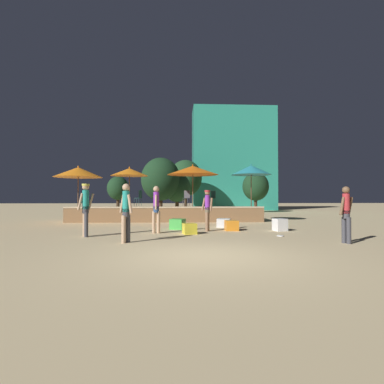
{
  "coord_description": "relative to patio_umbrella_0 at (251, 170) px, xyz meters",
  "views": [
    {
      "loc": [
        -0.6,
        -6.91,
        1.36
      ],
      "look_at": [
        0.0,
        4.91,
        1.56
      ],
      "focal_mm": 28.0,
      "sensor_mm": 36.0,
      "label": 1
    }
  ],
  "objects": [
    {
      "name": "bistro_chair_1",
      "position": [
        -1.94,
        1.89,
        -1.47
      ],
      "size": [
        0.48,
        0.48,
        0.9
      ],
      "rotation": [
        0.0,
        0.0,
        5.53
      ],
      "color": "#1E4C47",
      "rests_on": "wooden_deck"
    },
    {
      "name": "cube_seat_2",
      "position": [
        -4.09,
        -3.68,
        -2.64
      ],
      "size": [
        0.72,
        0.72,
        0.44
      ],
      "rotation": [
        0.0,
        0.0,
        -0.31
      ],
      "color": "#4CC651",
      "rests_on": "ground"
    },
    {
      "name": "bistro_chair_2",
      "position": [
        -3.56,
        1.05,
        -1.47
      ],
      "size": [
        0.44,
        0.44,
        0.9
      ],
      "rotation": [
        0.0,
        0.0,
        5.92
      ],
      "color": "#47474C",
      "rests_on": "wooden_deck"
    },
    {
      "name": "person_2",
      "position": [
        -7.26,
        -5.98,
        -1.81
      ],
      "size": [
        0.52,
        0.39,
        1.83
      ],
      "rotation": [
        0.0,
        0.0,
        2.17
      ],
      "color": "#3F3F47",
      "rests_on": "ground"
    },
    {
      "name": "cube_seat_3",
      "position": [
        -3.66,
        -5.36,
        -2.67
      ],
      "size": [
        0.55,
        0.55,
        0.39
      ],
      "rotation": [
        0.0,
        0.0,
        0.21
      ],
      "color": "yellow",
      "rests_on": "ground"
    },
    {
      "name": "person_4",
      "position": [
        0.84,
        -7.86,
        -1.96
      ],
      "size": [
        0.53,
        0.28,
        1.68
      ],
      "rotation": [
        0.0,
        0.0,
        1.93
      ],
      "color": "#3F3F47",
      "rests_on": "ground"
    },
    {
      "name": "person_1",
      "position": [
        -5.65,
        -7.39,
        -1.9
      ],
      "size": [
        0.47,
        0.41,
        1.76
      ],
      "rotation": [
        0.0,
        0.0,
        0.87
      ],
      "color": "tan",
      "rests_on": "ground"
    },
    {
      "name": "frisbee_disc",
      "position": [
        -0.55,
        -6.19,
        -2.84
      ],
      "size": [
        0.24,
        0.24,
        0.03
      ],
      "color": "white",
      "rests_on": "ground"
    },
    {
      "name": "patio_umbrella_1",
      "position": [
        -9.4,
        -0.15,
        -0.17
      ],
      "size": [
        2.53,
        2.53,
        3.04
      ],
      "color": "brown",
      "rests_on": "ground"
    },
    {
      "name": "cube_seat_4",
      "position": [
        0.02,
        -4.54,
        -2.62
      ],
      "size": [
        0.55,
        0.55,
        0.49
      ],
      "rotation": [
        0.0,
        0.0,
        0.22
      ],
      "color": "white",
      "rests_on": "ground"
    },
    {
      "name": "person_0",
      "position": [
        -2.91,
        -4.49,
        -1.95
      ],
      "size": [
        0.47,
        0.28,
        1.64
      ],
      "rotation": [
        0.0,
        0.0,
        4.39
      ],
      "color": "#997051",
      "rests_on": "ground"
    },
    {
      "name": "background_tree_0",
      "position": [
        2.88,
        9.85,
        -0.56
      ],
      "size": [
        2.32,
        2.32,
        3.59
      ],
      "color": "#3D2B1C",
      "rests_on": "ground"
    },
    {
      "name": "cube_seat_1",
      "position": [
        -2.01,
        -3.0,
        -2.67
      ],
      "size": [
        0.71,
        0.71,
        0.39
      ],
      "rotation": [
        0.0,
        0.0,
        -0.27
      ],
      "color": "white",
      "rests_on": "ground"
    },
    {
      "name": "background_tree_3",
      "position": [
        -5.33,
        6.03,
        -0.16
      ],
      "size": [
        2.92,
        2.92,
        4.31
      ],
      "color": "#3D2B1C",
      "rests_on": "ground"
    },
    {
      "name": "patio_umbrella_2",
      "position": [
        -6.7,
        -0.07,
        -0.14
      ],
      "size": [
        2.02,
        2.02,
        3.01
      ],
      "color": "brown",
      "rests_on": "ground"
    },
    {
      "name": "person_3",
      "position": [
        -4.91,
        -5.07,
        -1.89
      ],
      "size": [
        0.3,
        0.52,
        1.78
      ],
      "rotation": [
        0.0,
        0.0,
        3.16
      ],
      "color": "tan",
      "rests_on": "ground"
    },
    {
      "name": "patio_umbrella_3",
      "position": [
        -3.26,
        -0.13,
        -0.04
      ],
      "size": [
        2.78,
        2.78,
        3.15
      ],
      "color": "brown",
      "rests_on": "ground"
    },
    {
      "name": "ground_plane",
      "position": [
        -3.53,
        -9.49,
        -2.86
      ],
      "size": [
        120.0,
        120.0,
        0.0
      ],
      "primitive_type": "plane",
      "color": "#D1B784"
    },
    {
      "name": "bistro_chair_0",
      "position": [
        -6.31,
        1.04,
        -1.47
      ],
      "size": [
        0.44,
        0.44,
        0.9
      ],
      "rotation": [
        0.0,
        0.0,
        4.35
      ],
      "color": "#1E4C47",
      "rests_on": "wooden_deck"
    },
    {
      "name": "wooden_deck",
      "position": [
        -4.74,
        1.06,
        -2.47
      ],
      "size": [
        10.72,
        2.84,
        0.85
      ],
      "color": "olive",
      "rests_on": "ground"
    },
    {
      "name": "cube_seat_0",
      "position": [
        -1.9,
        -4.31,
        -2.66
      ],
      "size": [
        0.52,
        0.52,
        0.41
      ],
      "rotation": [
        0.0,
        0.0,
        0.03
      ],
      "color": "orange",
      "rests_on": "ground"
    },
    {
      "name": "background_tree_2",
      "position": [
        -4.11,
        6.59,
        -0.78
      ],
      "size": [
        2.04,
        2.04,
        3.22
      ],
      "color": "#3D2B1C",
      "rests_on": "ground"
    },
    {
      "name": "background_tree_4",
      "position": [
        -3.33,
        11.31,
        0.25
      ],
      "size": [
        3.07,
        3.07,
        4.81
      ],
      "color": "#3D2B1C",
      "rests_on": "ground"
    },
    {
      "name": "patio_umbrella_0",
      "position": [
        0.0,
        0.0,
        0.0
      ],
      "size": [
        2.22,
        2.22,
        3.21
      ],
      "color": "brown",
      "rests_on": "ground"
    },
    {
      "name": "background_tree_1",
      "position": [
        -9.41,
        10.76,
        -0.71
      ],
      "size": [
        1.94,
        1.94,
        3.23
      ],
      "color": "#3D2B1C",
      "rests_on": "ground"
    },
    {
      "name": "distant_building",
      "position": [
        1.95,
        15.55,
        2.57
      ],
      "size": [
        8.71,
        3.42,
        10.87
      ],
      "color": "teal",
      "rests_on": "ground"
    }
  ]
}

